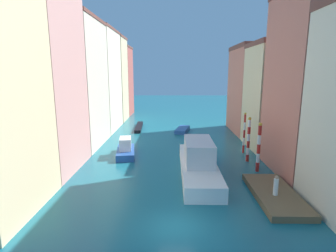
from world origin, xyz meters
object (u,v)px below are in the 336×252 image
object	(u,v)px
mooring_pole_0	(259,147)
mooring_pole_1	(249,139)
motorboat_0	(182,130)
gondola_black	(139,127)
vaporetto_white	(198,162)
waterfront_dock	(275,194)
person_on_dock	(276,186)
mooring_pole_2	(244,133)
motorboat_1	(126,149)

from	to	relation	value
mooring_pole_0	mooring_pole_1	world-z (taller)	mooring_pole_1
mooring_pole_0	motorboat_0	distance (m)	19.75
gondola_black	vaporetto_white	bearing A→B (deg)	-68.59
waterfront_dock	mooring_pole_1	bearing A→B (deg)	88.43
gondola_black	motorboat_0	distance (m)	8.05
waterfront_dock	gondola_black	bearing A→B (deg)	118.04
gondola_black	person_on_dock	bearing A→B (deg)	-62.85
mooring_pole_0	waterfront_dock	bearing A→B (deg)	-93.84
mooring_pole_2	motorboat_0	xyz separation A→B (m)	(-7.12, 12.01, -2.26)
mooring_pole_0	gondola_black	size ratio (longest dim) A/B	0.61
mooring_pole_1	vaporetto_white	world-z (taller)	mooring_pole_1
mooring_pole_1	gondola_black	xyz separation A→B (m)	(-14.41, 17.71, -2.32)
gondola_black	motorboat_1	xyz separation A→B (m)	(0.37, -15.89, 0.52)
vaporetto_white	gondola_black	size ratio (longest dim) A/B	1.50
person_on_dock	motorboat_0	bearing A→B (deg)	104.21
waterfront_dock	motorboat_1	xyz separation A→B (m)	(-13.80, 10.71, 0.53)
mooring_pole_1	mooring_pole_2	world-z (taller)	mooring_pole_2
motorboat_0	motorboat_1	world-z (taller)	motorboat_1
waterfront_dock	motorboat_0	size ratio (longest dim) A/B	1.43
mooring_pole_1	motorboat_0	bearing A→B (deg)	113.80
waterfront_dock	person_on_dock	bearing A→B (deg)	-111.03
motorboat_0	waterfront_dock	bearing A→B (deg)	-74.96
vaporetto_white	mooring_pole_0	bearing A→B (deg)	8.45
mooring_pole_0	gondola_black	distance (m)	25.50
waterfront_dock	motorboat_0	xyz separation A→B (m)	(-6.49, 24.14, 0.06)
vaporetto_white	motorboat_1	size ratio (longest dim) A/B	2.32
gondola_black	mooring_pole_0	bearing A→B (deg)	-55.06
gondola_black	motorboat_0	size ratio (longest dim) A/B	1.57
mooring_pole_2	vaporetto_white	bearing A→B (deg)	-130.89
mooring_pole_2	gondola_black	bearing A→B (deg)	135.66
person_on_dock	mooring_pole_1	world-z (taller)	mooring_pole_1
person_on_dock	vaporetto_white	bearing A→B (deg)	134.80
person_on_dock	motorboat_1	bearing A→B (deg)	140.24
vaporetto_white	gondola_black	xyz separation A→B (m)	(-8.51, 21.72, -1.00)
motorboat_0	motorboat_1	bearing A→B (deg)	-118.53
waterfront_dock	vaporetto_white	world-z (taller)	vaporetto_white
person_on_dock	mooring_pole_0	size ratio (longest dim) A/B	0.31
mooring_pole_2	motorboat_0	bearing A→B (deg)	120.67
person_on_dock	mooring_pole_2	xyz separation A→B (m)	(0.86, 12.72, 1.33)
person_on_dock	vaporetto_white	world-z (taller)	vaporetto_white
gondola_black	motorboat_1	world-z (taller)	motorboat_1
mooring_pole_0	vaporetto_white	xyz separation A→B (m)	(-6.03, -0.90, -1.31)
mooring_pole_1	motorboat_1	xyz separation A→B (m)	(-14.04, 1.83, -1.80)
vaporetto_white	person_on_dock	bearing A→B (deg)	-45.20
waterfront_dock	motorboat_0	distance (m)	25.00
vaporetto_white	motorboat_0	bearing A→B (deg)	92.50
motorboat_0	motorboat_1	size ratio (longest dim) A/B	0.98
motorboat_0	person_on_dock	bearing A→B (deg)	-75.79
person_on_dock	mooring_pole_1	distance (m)	9.57
person_on_dock	mooring_pole_0	bearing A→B (deg)	84.50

